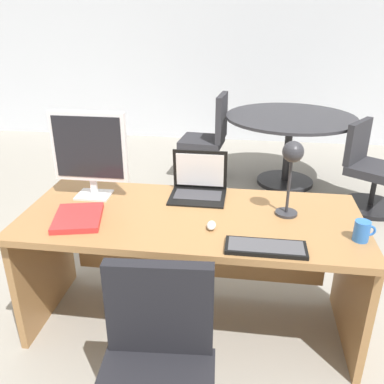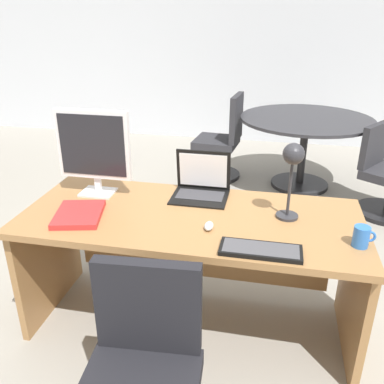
# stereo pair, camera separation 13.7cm
# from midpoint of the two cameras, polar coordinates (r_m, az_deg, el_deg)

# --- Properties ---
(ground) EXTENTS (12.00, 12.00, 0.00)m
(ground) POSITION_cam_midpoint_polar(r_m,az_deg,el_deg) (3.92, 1.94, -3.00)
(ground) COLOR gray
(back_wall) EXTENTS (10.00, 0.10, 2.80)m
(back_wall) POSITION_cam_midpoint_polar(r_m,az_deg,el_deg) (6.04, 4.87, 20.24)
(back_wall) COLOR silver
(back_wall) RESTS_ON ground
(desk) EXTENTS (1.85, 0.80, 0.74)m
(desk) POSITION_cam_midpoint_polar(r_m,az_deg,el_deg) (2.40, -1.62, -6.99)
(desk) COLOR #9E7042
(desk) RESTS_ON ground
(monitor) EXTENTS (0.44, 0.16, 0.51)m
(monitor) POSITION_cam_midpoint_polar(r_m,az_deg,el_deg) (2.47, -15.55, 5.63)
(monitor) COLOR silver
(monitor) RESTS_ON desk
(laptop) EXTENTS (0.33, 0.27, 0.26)m
(laptop) POSITION_cam_midpoint_polar(r_m,az_deg,el_deg) (2.49, -0.61, 1.46)
(laptop) COLOR black
(laptop) RESTS_ON desk
(keyboard) EXTENTS (0.38, 0.15, 0.02)m
(keyboard) POSITION_cam_midpoint_polar(r_m,az_deg,el_deg) (1.96, 8.16, -7.62)
(keyboard) COLOR black
(keyboard) RESTS_ON desk
(mouse) EXTENTS (0.05, 0.08, 0.04)m
(mouse) POSITION_cam_midpoint_polar(r_m,az_deg,el_deg) (2.12, 0.82, -4.66)
(mouse) COLOR silver
(mouse) RESTS_ON desk
(desk_lamp) EXTENTS (0.12, 0.14, 0.42)m
(desk_lamp) POSITION_cam_midpoint_polar(r_m,az_deg,el_deg) (2.17, 11.87, 4.04)
(desk_lamp) COLOR #2D2D33
(desk_lamp) RESTS_ON desk
(book) EXTENTS (0.31, 0.36, 0.03)m
(book) POSITION_cam_midpoint_polar(r_m,az_deg,el_deg) (2.30, -17.12, -3.44)
(book) COLOR red
(book) RESTS_ON desk
(coffee_mug) EXTENTS (0.10, 0.08, 0.10)m
(coffee_mug) POSITION_cam_midpoint_polar(r_m,az_deg,el_deg) (2.13, 20.74, -5.08)
(coffee_mug) COLOR blue
(coffee_mug) RESTS_ON desk
(meeting_table) EXTENTS (1.35, 1.35, 0.76)m
(meeting_table) POSITION_cam_midpoint_polar(r_m,az_deg,el_deg) (4.52, 12.43, 7.99)
(meeting_table) COLOR black
(meeting_table) RESTS_ON ground
(meeting_chair_near) EXTENTS (0.65, 0.64, 0.83)m
(meeting_chair_near) POSITION_cam_midpoint_polar(r_m,az_deg,el_deg) (4.24, 22.50, 2.20)
(meeting_chair_near) COLOR black
(meeting_chair_near) RESTS_ON ground
(meeting_chair_far) EXTENTS (0.56, 0.56, 0.95)m
(meeting_chair_far) POSITION_cam_midpoint_polar(r_m,az_deg,el_deg) (4.67, 1.29, 6.54)
(meeting_chair_far) COLOR black
(meeting_chair_far) RESTS_ON ground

